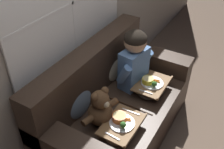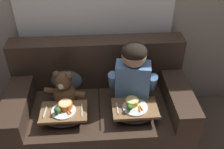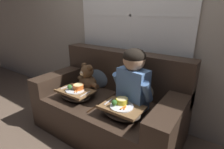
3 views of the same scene
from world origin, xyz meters
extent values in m
plane|color=brown|center=(0.00, 0.00, 0.00)|extent=(14.00, 14.00, 0.00)
cube|color=#A89E8E|center=(0.00, 0.55, 1.30)|extent=(8.00, 0.05, 2.60)
cube|color=white|center=(0.00, 0.50, 1.38)|extent=(1.55, 0.02, 1.45)
cube|color=black|center=(0.00, 0.51, 1.38)|extent=(1.50, 0.01, 1.40)
cube|color=white|center=(0.00, 0.50, 1.38)|extent=(0.02, 0.02, 1.40)
cube|color=white|center=(0.00, 0.50, 1.38)|extent=(1.50, 0.02, 0.02)
cube|color=#38281E|center=(0.00, 0.00, 0.22)|extent=(1.73, 0.91, 0.45)
cube|color=#38281E|center=(0.00, 0.35, 0.71)|extent=(1.73, 0.22, 0.52)
cube|color=#38281E|center=(0.75, 0.00, 0.55)|extent=(0.22, 0.91, 0.20)
cube|color=black|center=(0.00, -0.02, 0.45)|extent=(0.01, 0.65, 0.01)
ellipsoid|color=#C1B293|center=(0.32, 0.27, 0.62)|extent=(0.36, 0.18, 0.38)
ellipsoid|color=slate|center=(-0.32, 0.27, 0.62)|extent=(0.38, 0.18, 0.39)
cube|color=#5B84BC|center=(0.32, 0.03, 0.66)|extent=(0.34, 0.23, 0.43)
sphere|color=tan|center=(0.32, 0.03, 0.97)|extent=(0.22, 0.22, 0.22)
ellipsoid|color=black|center=(0.32, 0.03, 1.01)|extent=(0.23, 0.23, 0.16)
cylinder|color=#5B84BC|center=(0.14, 0.04, 0.69)|extent=(0.11, 0.18, 0.24)
cylinder|color=#5B84BC|center=(0.50, -0.02, 0.69)|extent=(0.11, 0.18, 0.24)
sphere|color=brown|center=(-0.32, 0.03, 0.56)|extent=(0.23, 0.23, 0.23)
sphere|color=brown|center=(-0.32, 0.03, 0.73)|extent=(0.16, 0.16, 0.16)
sphere|color=brown|center=(-0.38, 0.04, 0.79)|extent=(0.07, 0.07, 0.07)
sphere|color=brown|center=(-0.27, 0.01, 0.79)|extent=(0.07, 0.07, 0.07)
sphere|color=beige|center=(-0.34, -0.04, 0.72)|extent=(0.06, 0.06, 0.06)
sphere|color=black|center=(-0.34, -0.06, 0.72)|extent=(0.02, 0.02, 0.02)
cylinder|color=brown|center=(-0.46, 0.06, 0.58)|extent=(0.12, 0.08, 0.06)
cylinder|color=brown|center=(-0.18, -0.01, 0.58)|extent=(0.12, 0.08, 0.06)
cylinder|color=brown|center=(-0.40, -0.07, 0.48)|extent=(0.08, 0.11, 0.06)
cylinder|color=brown|center=(-0.30, -0.10, 0.48)|extent=(0.08, 0.11, 0.06)
ellipsoid|color=#473D33|center=(0.32, -0.19, 0.49)|extent=(0.40, 0.29, 0.09)
cube|color=brown|center=(0.32, -0.19, 0.54)|extent=(0.41, 0.30, 0.01)
cube|color=brown|center=(0.32, -0.33, 0.56)|extent=(0.41, 0.02, 0.02)
cylinder|color=silver|center=(0.32, -0.19, 0.55)|extent=(0.23, 0.23, 0.01)
cylinder|color=yellow|center=(0.30, -0.15, 0.59)|extent=(0.12, 0.12, 0.05)
cylinder|color=#E5D189|center=(0.30, -0.15, 0.61)|extent=(0.11, 0.11, 0.01)
sphere|color=#38702D|center=(0.26, -0.24, 0.60)|extent=(0.05, 0.05, 0.05)
cylinder|color=#7A9E56|center=(0.26, -0.24, 0.57)|extent=(0.02, 0.02, 0.02)
cylinder|color=orange|center=(0.36, -0.23, 0.57)|extent=(0.02, 0.07, 0.01)
cylinder|color=orange|center=(0.37, -0.22, 0.57)|extent=(0.03, 0.07, 0.01)
cube|color=silver|center=(0.16, -0.19, 0.55)|extent=(0.02, 0.14, 0.01)
ellipsoid|color=#473D33|center=(-0.32, -0.19, 0.49)|extent=(0.40, 0.28, 0.09)
cube|color=brown|center=(-0.32, -0.19, 0.54)|extent=(0.42, 0.29, 0.01)
cube|color=brown|center=(-0.32, -0.33, 0.56)|extent=(0.42, 0.02, 0.02)
cylinder|color=silver|center=(-0.32, -0.19, 0.55)|extent=(0.22, 0.22, 0.01)
cylinder|color=orange|center=(-0.30, -0.15, 0.59)|extent=(0.12, 0.12, 0.05)
cylinder|color=#E5D189|center=(-0.30, -0.15, 0.61)|extent=(0.11, 0.11, 0.01)
sphere|color=#38702D|center=(-0.37, -0.23, 0.60)|extent=(0.05, 0.05, 0.05)
cylinder|color=#7A9E56|center=(-0.37, -0.23, 0.57)|extent=(0.02, 0.02, 0.02)
cylinder|color=orange|center=(-0.28, -0.23, 0.57)|extent=(0.04, 0.06, 0.01)
cylinder|color=orange|center=(-0.26, -0.22, 0.57)|extent=(0.04, 0.05, 0.01)
cube|color=silver|center=(-0.49, -0.19, 0.55)|extent=(0.02, 0.14, 0.01)
cube|color=silver|center=(-0.16, -0.19, 0.55)|extent=(0.02, 0.17, 0.01)
camera|label=1|loc=(-1.70, -0.91, 2.23)|focal=42.00mm
camera|label=2|loc=(-0.01, -1.91, 2.20)|focal=42.00mm
camera|label=3|loc=(1.10, -1.47, 1.43)|focal=28.00mm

